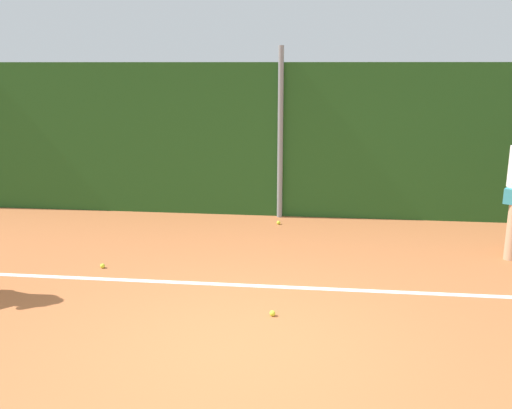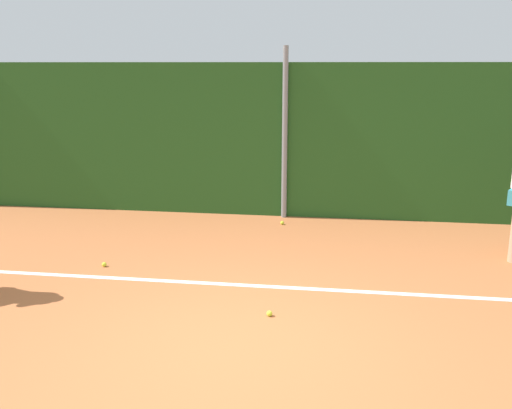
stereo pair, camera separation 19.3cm
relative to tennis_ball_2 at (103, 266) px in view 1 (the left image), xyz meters
name	(u,v)px [view 1 (the left image)]	position (x,y,z in m)	size (l,w,h in m)	color
ground_plane	(259,290)	(2.27, -0.52, -0.03)	(31.83, 31.83, 0.00)	#B76638
hedge_fence_backdrop	(281,141)	(2.27, 3.20, 1.38)	(20.69, 0.25, 2.83)	#23511E
fence_post_center	(280,134)	(2.27, 3.02, 1.52)	(0.10, 0.10, 3.11)	gray
court_baseline_paint	(260,286)	(2.27, -0.41, -0.03)	(15.12, 0.10, 0.01)	white
tennis_ball_2	(103,266)	(0.00, 0.00, 0.00)	(0.07, 0.07, 0.07)	#CCDB33
tennis_ball_6	(279,223)	(2.29, 2.50, 0.00)	(0.07, 0.07, 0.07)	#CCDB33
tennis_ball_7	(273,313)	(2.51, -1.27, 0.00)	(0.07, 0.07, 0.07)	#CCDB33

